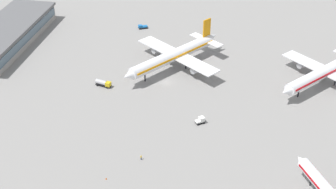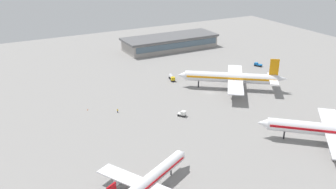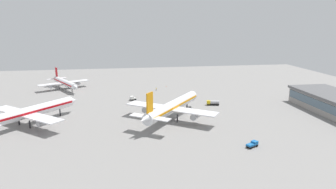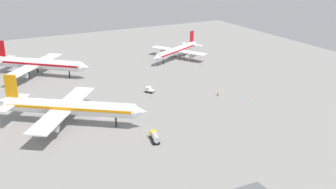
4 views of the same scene
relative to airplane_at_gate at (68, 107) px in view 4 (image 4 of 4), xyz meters
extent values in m
plane|color=gray|center=(12.20, -0.67, -5.80)|extent=(288.00, 288.00, 0.00)
cylinder|color=white|center=(0.47, -0.35, 0.00)|extent=(38.18, 30.12, 4.84)
cone|color=white|center=(19.28, -14.33, 0.00)|extent=(6.62, 6.57, 4.60)
cone|color=white|center=(-18.34, 13.63, 0.73)|extent=(7.16, 6.71, 3.87)
cube|color=orange|center=(0.47, -0.35, 0.36)|extent=(36.82, 29.14, 0.87)
cube|color=white|center=(-1.29, 0.96, -0.48)|extent=(30.57, 37.72, 0.44)
cylinder|color=#A5A8AD|center=(5.68, 10.35, -2.18)|extent=(6.18, 5.55, 2.66)
cylinder|color=#A5A8AD|center=(-8.27, -8.43, -2.18)|extent=(6.18, 5.55, 2.66)
cube|color=white|center=(-15.41, 11.46, 0.49)|extent=(13.13, 15.76, 0.35)
cube|color=orange|center=(-15.41, 11.46, 6.29)|extent=(3.70, 2.94, 7.74)
cylinder|color=black|center=(12.82, -9.53, -4.11)|extent=(0.58, 0.58, 3.39)
cylinder|color=black|center=(-0.04, 4.85, -4.11)|extent=(0.58, 0.58, 3.39)
cylinder|color=black|center=(-4.66, -1.36, -4.11)|extent=(0.58, 0.58, 3.39)
cylinder|color=white|center=(71.05, 56.06, -1.40)|extent=(31.16, 18.98, 3.67)
cone|color=white|center=(55.37, 47.67, -1.40)|extent=(4.88, 4.81, 3.49)
cone|color=white|center=(86.74, 64.46, -0.85)|extent=(5.43, 4.75, 2.94)
cube|color=red|center=(71.05, 56.06, -1.12)|extent=(30.02, 18.42, 0.66)
cube|color=white|center=(72.53, 56.85, -1.76)|extent=(19.67, 30.48, 0.33)
cylinder|color=#A5A8AD|center=(76.72, 49.02, -3.05)|extent=(4.78, 3.83, 2.02)
cylinder|color=#A5A8AD|center=(68.34, 64.68, -3.05)|extent=(4.78, 3.83, 2.02)
cube|color=white|center=(84.30, 63.15, -1.03)|extent=(8.62, 12.59, 0.26)
cube|color=red|center=(84.30, 63.15, 3.38)|extent=(3.01, 1.86, 5.87)
cylinder|color=black|center=(60.75, 50.55, -4.52)|extent=(0.44, 0.44, 2.57)
cylinder|color=black|center=(74.80, 54.73, -4.52)|extent=(0.44, 0.44, 2.57)
cylinder|color=black|center=(72.02, 59.91, -4.52)|extent=(0.44, 0.44, 2.57)
cylinder|color=white|center=(2.56, 59.27, -0.33)|extent=(34.08, 30.95, 4.56)
cone|color=white|center=(19.11, 44.59, -0.33)|extent=(6.29, 6.27, 4.34)
cube|color=red|center=(2.56, 59.27, 0.02)|extent=(32.90, 29.91, 0.82)
cube|color=white|center=(1.01, 60.64, -0.78)|extent=(31.12, 33.90, 0.41)
cylinder|color=#A5A8AD|center=(8.33, 68.90, -2.38)|extent=(5.70, 5.46, 2.51)
cylinder|color=#A5A8AD|center=(-6.31, 52.38, -2.38)|extent=(5.70, 5.46, 2.51)
cube|color=white|center=(-11.41, 71.66, 0.13)|extent=(13.24, 14.27, 0.33)
cube|color=red|center=(-11.41, 71.66, 5.61)|extent=(3.31, 3.01, 7.30)
cylinder|color=black|center=(13.43, 49.63, -4.21)|extent=(0.55, 0.55, 3.20)
cylinder|color=black|center=(2.50, 64.20, -4.21)|extent=(0.55, 0.55, 3.20)
cylinder|color=black|center=(-2.34, 58.74, -4.21)|extent=(0.55, 0.55, 3.20)
cube|color=black|center=(36.59, 15.30, -5.25)|extent=(3.37, 3.71, 0.30)
cube|color=white|center=(36.20, 15.88, -4.30)|extent=(2.58, 2.56, 1.60)
cube|color=#3F596B|center=(35.74, 16.55, -3.98)|extent=(1.36, 0.96, 0.90)
cube|color=white|center=(37.10, 14.56, -4.85)|extent=(2.36, 2.23, 0.50)
cylinder|color=black|center=(35.18, 15.69, -5.40)|extent=(0.70, 0.83, 0.80)
cylinder|color=black|center=(36.75, 16.76, -5.40)|extent=(0.70, 0.83, 0.80)
cylinder|color=black|center=(36.44, 13.84, -5.40)|extent=(0.70, 0.83, 0.80)
cylinder|color=black|center=(38.01, 14.91, -5.40)|extent=(0.70, 0.83, 0.80)
cube|color=black|center=(19.44, -24.71, -5.25)|extent=(3.39, 6.57, 0.30)
cube|color=gold|center=(19.99, -22.53, -4.30)|extent=(2.29, 2.21, 1.60)
cube|color=#3F596B|center=(20.19, -21.74, -3.98)|extent=(1.57, 0.47, 0.90)
cylinder|color=#B7B7BC|center=(19.22, -25.58, -4.20)|extent=(2.85, 4.80, 1.80)
cylinder|color=black|center=(19.06, -22.34, -5.40)|extent=(0.49, 0.85, 0.80)
cylinder|color=black|center=(20.90, -22.81, -5.40)|extent=(0.49, 0.85, 0.80)
cylinder|color=black|center=(17.97, -26.61, -5.40)|extent=(0.49, 0.85, 0.80)
cylinder|color=black|center=(19.81, -27.08, -5.40)|extent=(0.49, 0.85, 0.80)
cylinder|color=#1E2338|center=(58.70, -0.34, -5.38)|extent=(0.42, 0.42, 0.85)
cylinder|color=yellow|center=(58.70, -0.34, -4.65)|extent=(0.49, 0.49, 0.60)
sphere|color=tan|center=(58.70, -0.34, -4.24)|extent=(0.22, 0.22, 0.22)
cylinder|color=yellow|center=(58.92, -0.43, -4.65)|extent=(0.10, 0.10, 0.54)
cylinder|color=yellow|center=(58.47, -0.26, -4.65)|extent=(0.10, 0.10, 0.54)
cone|color=#EA590C|center=(69.10, -8.49, -5.50)|extent=(0.44, 0.44, 0.60)
camera|label=1|loc=(162.23, 27.19, 88.38)|focal=48.42mm
camera|label=2|loc=(108.91, 138.92, 62.26)|focal=41.08mm
camera|label=3|loc=(-127.93, 23.04, 36.29)|focal=33.05mm
camera|label=4|loc=(-29.65, -127.16, 50.15)|focal=44.59mm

